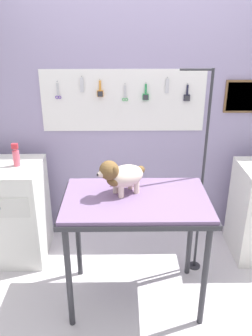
{
  "coord_description": "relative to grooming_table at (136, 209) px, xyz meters",
  "views": [
    {
      "loc": [
        -0.15,
        -1.95,
        2.1
      ],
      "look_at": [
        -0.12,
        0.19,
        1.16
      ],
      "focal_mm": 37.1,
      "sensor_mm": 36.0,
      "label": 1
    }
  ],
  "objects": [
    {
      "name": "counter_left",
      "position": [
        -1.22,
        0.58,
        -0.36
      ],
      "size": [
        0.8,
        0.58,
        0.91
      ],
      "color": "silver",
      "rests_on": "ground"
    },
    {
      "name": "grooming_table",
      "position": [
        0.0,
        0.0,
        0.0
      ],
      "size": [
        1.07,
        0.67,
        0.91
      ],
      "color": "#2D2D33",
      "rests_on": "ground"
    },
    {
      "name": "rear_wall_panel",
      "position": [
        0.05,
        1.04,
        0.34
      ],
      "size": [
        4.0,
        0.11,
        2.3
      ],
      "color": "#998DB2",
      "rests_on": "ground"
    },
    {
      "name": "shampoo_bottle",
      "position": [
        -1.01,
        0.59,
        0.18
      ],
      "size": [
        0.06,
        0.06,
        0.2
      ],
      "color": "#D9566B",
      "rests_on": "counter_left"
    },
    {
      "name": "ground",
      "position": [
        0.05,
        -0.24,
        -0.84
      ],
      "size": [
        4.4,
        4.0,
        0.04
      ],
      "primitive_type": "cube",
      "color": "silver"
    },
    {
      "name": "dog",
      "position": [
        -0.11,
        0.06,
        0.24
      ],
      "size": [
        0.37,
        0.29,
        0.28
      ],
      "color": "beige",
      "rests_on": "grooming_table"
    },
    {
      "name": "grooming_arm",
      "position": [
        0.55,
        0.36,
        0.01
      ],
      "size": [
        0.3,
        0.11,
        1.76
      ],
      "color": "#2D2D33",
      "rests_on": "ground"
    }
  ]
}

